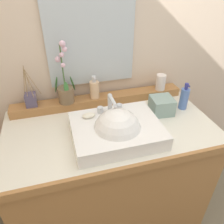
% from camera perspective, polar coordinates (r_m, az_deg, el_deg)
% --- Properties ---
extents(floor, '(2.71, 3.82, 0.10)m').
position_cam_1_polar(floor, '(1.94, -0.36, -25.63)').
color(floor, '#766B54').
rests_on(floor, ground).
extents(wall_back, '(2.71, 0.20, 2.54)m').
position_cam_1_polar(wall_back, '(1.46, -5.30, 19.52)').
color(wall_back, beige).
rests_on(wall_back, ground).
extents(vanity_cabinet, '(1.18, 0.65, 0.87)m').
position_cam_1_polar(vanity_cabinet, '(1.55, -0.42, -16.44)').
color(vanity_cabinet, '#A8703D').
rests_on(vanity_cabinet, ground).
extents(back_ledge, '(1.11, 0.10, 0.05)m').
position_cam_1_polar(back_ledge, '(1.44, -3.22, 3.20)').
color(back_ledge, '#A8703D').
rests_on(back_ledge, vanity_cabinet).
extents(sink_basin, '(0.46, 0.36, 0.28)m').
position_cam_1_polar(sink_basin, '(1.15, 1.27, -4.97)').
color(sink_basin, white).
rests_on(sink_basin, vanity_cabinet).
extents(soap_bar, '(0.07, 0.04, 0.02)m').
position_cam_1_polar(soap_bar, '(1.18, -6.09, -0.90)').
color(soap_bar, silver).
rests_on(soap_bar, sink_basin).
extents(potted_plant, '(0.13, 0.10, 0.38)m').
position_cam_1_polar(potted_plant, '(1.36, -12.01, 5.84)').
color(potted_plant, brown).
rests_on(potted_plant, back_ledge).
extents(soap_dispenser, '(0.06, 0.06, 0.15)m').
position_cam_1_polar(soap_dispenser, '(1.39, -4.58, 5.96)').
color(soap_dispenser, '#E4B98D').
rests_on(soap_dispenser, back_ledge).
extents(tumbler_cup, '(0.06, 0.06, 0.11)m').
position_cam_1_polar(tumbler_cup, '(1.53, 12.54, 7.57)').
color(tumbler_cup, white).
rests_on(tumbler_cup, back_ledge).
extents(reed_diffuser, '(0.10, 0.08, 0.25)m').
position_cam_1_polar(reed_diffuser, '(1.40, -20.32, 3.14)').
color(reed_diffuser, '#4F4660').
rests_on(reed_diffuser, back_ledge).
extents(lotion_bottle, '(0.05, 0.06, 0.17)m').
position_cam_1_polar(lotion_bottle, '(1.44, 18.23, 3.45)').
color(lotion_bottle, '#5475B9').
rests_on(lotion_bottle, vanity_cabinet).
extents(tissue_box, '(0.14, 0.14, 0.10)m').
position_cam_1_polar(tissue_box, '(1.37, 12.79, 1.70)').
color(tissue_box, '#86A299').
rests_on(tissue_box, vanity_cabinet).
extents(mirror, '(0.52, 0.02, 0.62)m').
position_cam_1_polar(mirror, '(1.34, -5.60, 19.89)').
color(mirror, silver).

